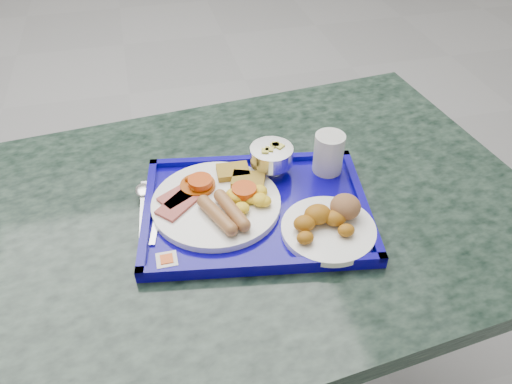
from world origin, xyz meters
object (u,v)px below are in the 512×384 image
tray (256,210)px  table (242,270)px  bread_plate (330,222)px  fruit_bowl (271,156)px  juice_cup (329,152)px  main_plate (220,200)px

tray → table: bearing=134.2°
bread_plate → fruit_bowl: size_ratio=1.95×
table → juice_cup: size_ratio=14.54×
table → tray: bearing=-45.8°
tray → fruit_bowl: (0.06, 0.10, 0.05)m
table → bread_plate: bread_plate is taller
table → tray: 0.20m
juice_cup → fruit_bowl: bearing=168.5°
tray → bread_plate: 0.15m
table → bread_plate: (0.14, -0.12, 0.22)m
table → main_plate: size_ratio=5.05×
tray → juice_cup: (0.17, 0.08, 0.05)m
tray → juice_cup: bearing=24.7°
table → fruit_bowl: bearing=42.4°
tray → juice_cup: 0.20m
main_plate → tray: bearing=-20.1°
tray → bread_plate: bearing=-37.5°
bread_plate → table: bearing=140.8°
main_plate → fruit_bowl: fruit_bowl is taller
table → bread_plate: 0.29m
main_plate → bread_plate: bearing=-31.9°
tray → main_plate: 0.07m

